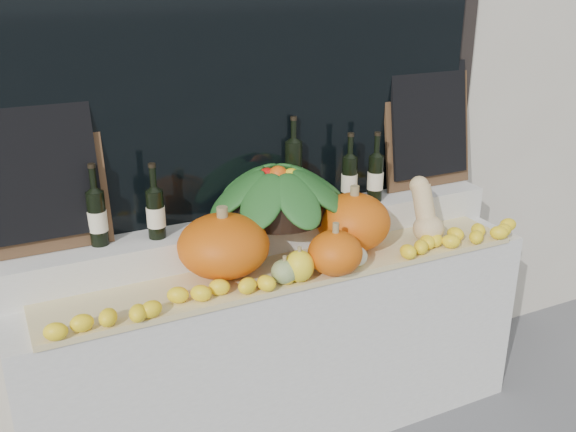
{
  "coord_description": "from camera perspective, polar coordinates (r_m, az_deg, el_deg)",
  "views": [
    {
      "loc": [
        -1.09,
        -0.77,
        2.08
      ],
      "look_at": [
        0.0,
        1.45,
        1.12
      ],
      "focal_mm": 40.0,
      "sensor_mm": 36.0,
      "label": 1
    }
  ],
  "objects": [
    {
      "name": "wine_bottle_near_left",
      "position": [
        2.67,
        -11.68,
        0.26
      ],
      "size": [
        0.08,
        0.08,
        0.32
      ],
      "color": "black",
      "rests_on": "rear_tier"
    },
    {
      "name": "pumpkin_center",
      "position": [
        2.62,
        4.21,
        -3.29
      ],
      "size": [
        0.23,
        0.23,
        0.18
      ],
      "primitive_type": "ellipsoid",
      "rotation": [
        0.0,
        0.0,
        -0.02
      ],
      "color": "#DC5D0B",
      "rests_on": "straw_bedding"
    },
    {
      "name": "chalkboard_right",
      "position": [
        3.3,
        12.37,
        8.1
      ],
      "size": [
        0.5,
        0.13,
        0.61
      ],
      "rotation": [
        -0.17,
        0.0,
        0.0
      ],
      "color": "#4C331E",
      "rests_on": "rear_tier"
    },
    {
      "name": "wine_bottle_near_right",
      "position": [
        3.01,
        5.47,
        3.26
      ],
      "size": [
        0.08,
        0.08,
        0.34
      ],
      "color": "black",
      "rests_on": "rear_tier"
    },
    {
      "name": "wine_bottle_tall",
      "position": [
        2.95,
        0.5,
        3.8
      ],
      "size": [
        0.08,
        0.08,
        0.42
      ],
      "color": "black",
      "rests_on": "rear_tier"
    },
    {
      "name": "straw_bedding",
      "position": [
        2.71,
        0.47,
        -4.84
      ],
      "size": [
        2.1,
        0.32,
        0.02
      ],
      "primitive_type": "cube",
      "color": "tan",
      "rests_on": "display_sill"
    },
    {
      "name": "wine_bottle_far_right",
      "position": [
        3.07,
        7.77,
        3.43
      ],
      "size": [
        0.08,
        0.08,
        0.33
      ],
      "color": "black",
      "rests_on": "rear_tier"
    },
    {
      "name": "butternut_squash",
      "position": [
        2.99,
        12.13,
        0.12
      ],
      "size": [
        0.14,
        0.21,
        0.29
      ],
      "color": "#E1BE84",
      "rests_on": "straw_bedding"
    },
    {
      "name": "display_sill",
      "position": [
        3.03,
        -0.64,
        -11.62
      ],
      "size": [
        2.3,
        0.55,
        0.88
      ],
      "primitive_type": "cube",
      "color": "silver",
      "rests_on": "ground"
    },
    {
      "name": "rear_tier",
      "position": [
        2.91,
        -1.95,
        -1.5
      ],
      "size": [
        2.3,
        0.25,
        0.16
      ],
      "primitive_type": "cube",
      "color": "silver",
      "rests_on": "display_sill"
    },
    {
      "name": "chalkboard_left",
      "position": [
        2.62,
        -21.38,
        3.76
      ],
      "size": [
        0.5,
        0.13,
        0.61
      ],
      "rotation": [
        -0.17,
        0.0,
        0.0
      ],
      "color": "#4C331E",
      "rests_on": "rear_tier"
    },
    {
      "name": "produce_bowl",
      "position": [
        2.84,
        -0.87,
        2.22
      ],
      "size": [
        0.69,
        0.69,
        0.24
      ],
      "color": "black",
      "rests_on": "rear_tier"
    },
    {
      "name": "decorative_gourds",
      "position": [
        2.61,
        2.47,
        -4.3
      ],
      "size": [
        0.44,
        0.14,
        0.15
      ],
      "color": "#34671E",
      "rests_on": "straw_bedding"
    },
    {
      "name": "pumpkin_right",
      "position": [
        2.85,
        5.84,
        -0.52
      ],
      "size": [
        0.42,
        0.42,
        0.25
      ],
      "primitive_type": "ellipsoid",
      "rotation": [
        0.0,
        0.0,
        -0.35
      ],
      "color": "#DC5D0B",
      "rests_on": "straw_bedding"
    },
    {
      "name": "lemon_heap",
      "position": [
        2.6,
        1.56,
        -4.92
      ],
      "size": [
        2.2,
        0.16,
        0.06
      ],
      "primitive_type": null,
      "color": "yellow",
      "rests_on": "straw_bedding"
    },
    {
      "name": "pumpkin_left",
      "position": [
        2.61,
        -5.75,
        -2.63
      ],
      "size": [
        0.48,
        0.48,
        0.25
      ],
      "primitive_type": "ellipsoid",
      "rotation": [
        0.0,
        0.0,
        -0.36
      ],
      "color": "#DC5D0B",
      "rests_on": "straw_bedding"
    },
    {
      "name": "wine_bottle_far_left",
      "position": [
        2.65,
        -16.59,
        -0.1
      ],
      "size": [
        0.08,
        0.08,
        0.34
      ],
      "color": "black",
      "rests_on": "rear_tier"
    }
  ]
}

